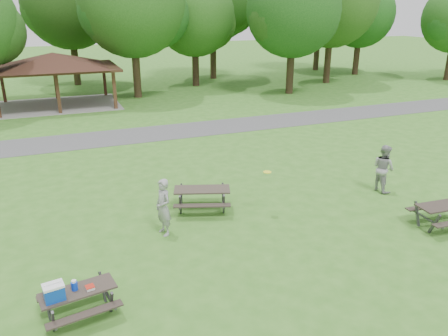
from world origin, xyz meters
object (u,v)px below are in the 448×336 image
at_px(picnic_table_middle, 202,194).
at_px(frisbee_catcher, 383,168).
at_px(picnic_table_near, 71,294).
at_px(frisbee_thrower, 163,207).

distance_m(picnic_table_middle, frisbee_catcher, 7.11).
bearing_deg(picnic_table_middle, picnic_table_near, -136.79).
xyz_separation_m(picnic_table_middle, frisbee_thrower, (-1.67, -1.19, 0.30)).
relative_size(picnic_table_middle, frisbee_thrower, 1.27).
relative_size(picnic_table_near, frisbee_thrower, 1.01).
bearing_deg(frisbee_thrower, picnic_table_near, -58.51).
distance_m(picnic_table_near, frisbee_catcher, 12.15).
bearing_deg(frisbee_catcher, picnic_table_near, 103.35).
height_order(picnic_table_near, frisbee_thrower, frisbee_thrower).
relative_size(picnic_table_near, picnic_table_middle, 0.80).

